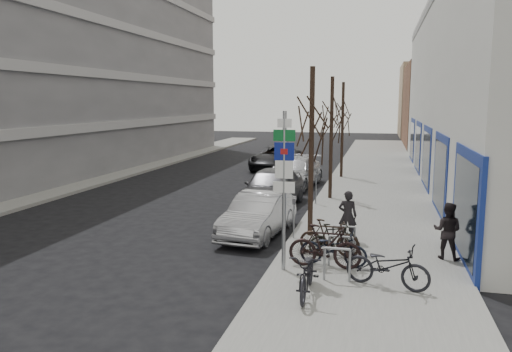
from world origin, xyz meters
The scene contains 25 objects.
ground centered at (0.00, 0.00, 0.00)m, with size 120.00×120.00×0.00m, color black.
sidewalk_east centered at (4.50, 10.00, 0.07)m, with size 5.00×70.00×0.15m, color slate.
sidewalk_west centered at (-11.00, 10.00, 0.07)m, with size 3.00×70.00×0.15m, color slate.
brick_building_far centered at (13.00, 40.00, 4.00)m, with size 12.00×14.00×8.00m, color brown.
tan_building_far centered at (13.50, 55.00, 4.50)m, with size 13.00×12.00×9.00m, color #937A5B.
highway_sign_pole centered at (2.40, -0.01, 2.46)m, with size 0.55×0.10×4.20m.
bike_rack centered at (3.80, 0.60, 0.66)m, with size 0.66×2.26×0.83m.
tree_near centered at (2.60, 3.50, 4.10)m, with size 1.80×1.80×5.50m.
tree_mid centered at (2.60, 10.00, 4.10)m, with size 1.80×1.80×5.50m.
tree_far centered at (2.60, 16.50, 4.10)m, with size 1.80×1.80×5.50m.
meter_front centered at (2.15, 3.00, 0.92)m, with size 0.10×0.08×1.27m.
meter_mid centered at (2.15, 8.50, 0.92)m, with size 0.10×0.08×1.27m.
meter_back centered at (2.15, 14.00, 0.92)m, with size 0.10×0.08×1.27m.
bike_near_left centered at (3.24, -1.55, 0.74)m, with size 0.59×1.94×1.19m, color black.
bike_near_right centered at (3.41, 0.39, 0.73)m, with size 0.57×1.91×1.16m, color black.
bike_mid_curb centered at (3.60, 0.63, 0.69)m, with size 0.54×1.78×1.09m, color black.
bike_mid_inner centered at (3.54, 1.60, 0.61)m, with size 0.45×1.52×0.92m, color black.
bike_far_curb centered at (4.97, -0.62, 0.75)m, with size 0.59×1.96×1.20m, color black.
bike_far_inner centered at (3.42, 1.46, 0.67)m, with size 0.51×1.73×1.05m, color black.
parked_car_front centered at (0.86, 3.56, 0.70)m, with size 1.49×4.26×1.40m, color #A9AAAF.
parked_car_mid centered at (0.34, 8.08, 0.85)m, with size 2.00×4.96×1.69m, color #454449.
parked_car_back centered at (0.41, 13.41, 0.76)m, with size 2.13×5.24×1.52m, color #B0B0B6.
lane_car centered at (-1.90, 19.82, 0.76)m, with size 2.51×5.44×1.51m, color black.
pedestrian_near centered at (3.80, 3.17, 0.93)m, with size 0.57×0.37×1.56m, color black.
pedestrian_far centered at (6.57, 1.97, 0.94)m, with size 0.59×0.40×1.59m, color black.
Camera 1 is at (4.69, -12.13, 4.43)m, focal length 35.00 mm.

